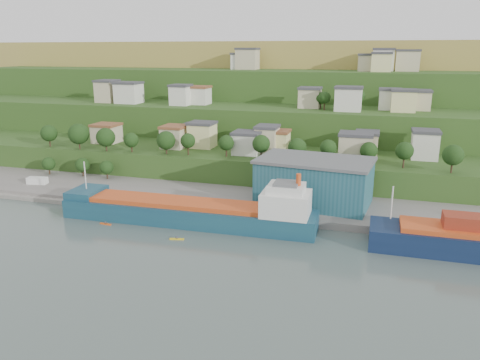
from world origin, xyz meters
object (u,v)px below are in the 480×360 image
at_px(caravan, 37,182).
at_px(cargo_ship_near, 195,213).
at_px(kayak_orange, 106,223).
at_px(warehouse, 314,181).

bearing_deg(caravan, cargo_ship_near, -21.94).
relative_size(cargo_ship_near, kayak_orange, 20.38).
distance_m(warehouse, kayak_orange, 57.53).
height_order(cargo_ship_near, warehouse, cargo_ship_near).
relative_size(cargo_ship_near, warehouse, 2.05).
bearing_deg(caravan, warehouse, -5.10).
bearing_deg(cargo_ship_near, kayak_orange, -163.27).
relative_size(warehouse, caravan, 5.24).
bearing_deg(warehouse, cargo_ship_near, -138.17).
bearing_deg(cargo_ship_near, warehouse, 33.85).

